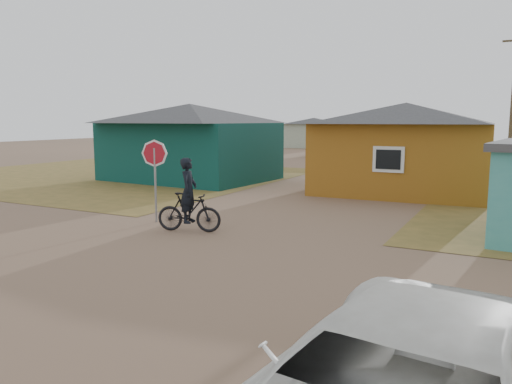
# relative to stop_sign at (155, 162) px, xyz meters

# --- Properties ---
(ground) EXTENTS (120.00, 120.00, 0.00)m
(ground) POSITION_rel_stop_sign_xyz_m (2.98, -3.72, -1.88)
(ground) COLOR #7D5E48
(grass_nw) EXTENTS (20.00, 18.00, 0.00)m
(grass_nw) POSITION_rel_stop_sign_xyz_m (-11.02, 9.28, -1.87)
(grass_nw) COLOR olive
(grass_nw) RESTS_ON ground
(house_teal) EXTENTS (8.93, 7.08, 4.00)m
(house_teal) POSITION_rel_stop_sign_xyz_m (-5.52, 9.78, 0.18)
(house_teal) COLOR #093631
(house_teal) RESTS_ON ground
(house_yellow) EXTENTS (7.72, 6.76, 3.90)m
(house_yellow) POSITION_rel_stop_sign_xyz_m (5.48, 10.27, 0.13)
(house_yellow) COLOR #945B16
(house_yellow) RESTS_ON ground
(house_pale_west) EXTENTS (7.04, 6.15, 3.60)m
(house_pale_west) POSITION_rel_stop_sign_xyz_m (-3.02, 30.28, -0.02)
(house_pale_west) COLOR #A3AF96
(house_pale_west) RESTS_ON ground
(house_pale_north) EXTENTS (6.28, 5.81, 3.40)m
(house_pale_north) POSITION_rel_stop_sign_xyz_m (-11.02, 42.28, -0.12)
(house_pale_north) COLOR #A3AF96
(house_pale_north) RESTS_ON ground
(stop_sign) EXTENTS (0.84, 0.14, 2.56)m
(stop_sign) POSITION_rel_stop_sign_xyz_m (0.00, 0.00, 0.00)
(stop_sign) COLOR gray
(stop_sign) RESTS_ON ground
(cyclist) EXTENTS (1.94, 1.03, 2.11)m
(cyclist) POSITION_rel_stop_sign_xyz_m (1.68, -0.62, -1.11)
(cyclist) COLOR black
(cyclist) RESTS_ON ground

